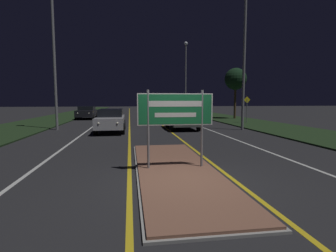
# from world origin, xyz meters

# --- Properties ---
(ground_plane) EXTENTS (160.00, 160.00, 0.00)m
(ground_plane) POSITION_xyz_m (0.00, 0.00, 0.00)
(ground_plane) COLOR #232326
(median_island) EXTENTS (2.32, 7.87, 0.10)m
(median_island) POSITION_xyz_m (0.00, 0.99, 0.04)
(median_island) COLOR #999993
(median_island) RESTS_ON ground_plane
(verge_left) EXTENTS (5.00, 100.00, 0.08)m
(verge_left) POSITION_xyz_m (-9.50, 20.00, 0.04)
(verge_left) COLOR #1E3319
(verge_left) RESTS_ON ground_plane
(verge_right) EXTENTS (5.00, 100.00, 0.08)m
(verge_right) POSITION_xyz_m (9.50, 20.00, 0.04)
(verge_right) COLOR #1E3319
(verge_right) RESTS_ON ground_plane
(centre_line_yellow_left) EXTENTS (0.12, 70.00, 0.01)m
(centre_line_yellow_left) POSITION_xyz_m (-1.35, 25.00, 0.00)
(centre_line_yellow_left) COLOR gold
(centre_line_yellow_left) RESTS_ON ground_plane
(centre_line_yellow_right) EXTENTS (0.12, 70.00, 0.01)m
(centre_line_yellow_right) POSITION_xyz_m (1.35, 25.00, 0.00)
(centre_line_yellow_right) COLOR gold
(centre_line_yellow_right) RESTS_ON ground_plane
(lane_line_white_left) EXTENTS (0.12, 70.00, 0.01)m
(lane_line_white_left) POSITION_xyz_m (-4.20, 25.00, 0.00)
(lane_line_white_left) COLOR silver
(lane_line_white_left) RESTS_ON ground_plane
(lane_line_white_right) EXTENTS (0.12, 70.00, 0.01)m
(lane_line_white_right) POSITION_xyz_m (4.20, 25.00, 0.00)
(lane_line_white_right) COLOR silver
(lane_line_white_right) RESTS_ON ground_plane
(edge_line_white_left) EXTENTS (0.10, 70.00, 0.01)m
(edge_line_white_left) POSITION_xyz_m (-7.20, 25.00, 0.00)
(edge_line_white_left) COLOR silver
(edge_line_white_left) RESTS_ON ground_plane
(edge_line_white_right) EXTENTS (0.10, 70.00, 0.01)m
(edge_line_white_right) POSITION_xyz_m (7.20, 25.00, 0.00)
(edge_line_white_right) COLOR silver
(edge_line_white_right) RESTS_ON ground_plane
(highway_sign) EXTENTS (2.22, 0.07, 2.28)m
(highway_sign) POSITION_xyz_m (0.00, 0.99, 1.72)
(highway_sign) COLOR gray
(highway_sign) RESTS_ON median_island
(streetlight_left_near) EXTENTS (0.59, 0.59, 10.26)m
(streetlight_left_near) POSITION_xyz_m (-6.36, 12.64, 6.91)
(streetlight_left_near) COLOR gray
(streetlight_left_near) RESTS_ON ground_plane
(streetlight_right_near) EXTENTS (0.60, 0.60, 10.99)m
(streetlight_right_near) POSITION_xyz_m (6.47, 10.76, 7.35)
(streetlight_right_near) COLOR gray
(streetlight_right_near) RESTS_ON ground_plane
(streetlight_right_far) EXTENTS (0.48, 0.48, 9.92)m
(streetlight_right_far) POSITION_xyz_m (6.31, 28.90, 6.07)
(streetlight_right_far) COLOR gray
(streetlight_right_far) RESTS_ON ground_plane
(car_receding_0) EXTENTS (2.03, 4.19, 1.44)m
(car_receding_0) POSITION_xyz_m (2.41, 11.89, 0.76)
(car_receding_0) COLOR #4C514C
(car_receding_0) RESTS_ON ground_plane
(car_receding_1) EXTENTS (1.88, 4.76, 1.38)m
(car_receding_1) POSITION_xyz_m (2.79, 19.30, 0.73)
(car_receding_1) COLOR maroon
(car_receding_1) RESTS_ON ground_plane
(car_receding_2) EXTENTS (1.94, 4.57, 1.35)m
(car_receding_2) POSITION_xyz_m (5.97, 32.33, 0.72)
(car_receding_2) COLOR #4C514C
(car_receding_2) RESTS_ON ground_plane
(car_approaching_0) EXTENTS (1.84, 4.58, 1.49)m
(car_approaching_0) POSITION_xyz_m (-2.55, 11.03, 0.79)
(car_approaching_0) COLOR #B7B7BC
(car_approaching_0) RESTS_ON ground_plane
(car_approaching_1) EXTENTS (1.95, 4.31, 1.41)m
(car_approaching_1) POSITION_xyz_m (-6.02, 23.42, 0.75)
(car_approaching_1) COLOR black
(car_approaching_1) RESTS_ON ground_plane
(warning_sign) EXTENTS (0.60, 0.06, 2.32)m
(warning_sign) POSITION_xyz_m (8.90, 15.31, 1.48)
(warning_sign) COLOR gray
(warning_sign) RESTS_ON verge_right
(roadside_palm_right) EXTENTS (2.35, 2.35, 5.45)m
(roadside_palm_right) POSITION_xyz_m (10.07, 20.75, 4.32)
(roadside_palm_right) COLOR #4C3823
(roadside_palm_right) RESTS_ON verge_right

